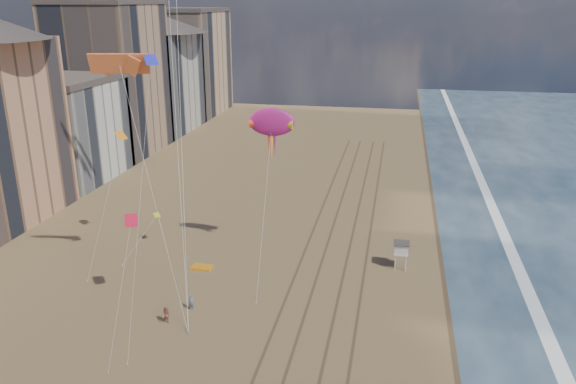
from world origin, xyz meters
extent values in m
plane|color=#42301E|center=(19.00, 40.00, 0.00)|extent=(260.00, 260.00, 0.00)
plane|color=white|center=(23.20, 40.00, 0.00)|extent=(260.00, 260.00, 0.00)
cube|color=brown|center=(-1.20, 30.00, 0.01)|extent=(0.28, 120.00, 0.01)
cube|color=brown|center=(1.20, 30.00, 0.01)|extent=(0.28, 120.00, 0.01)
cube|color=brown|center=(4.00, 30.00, 0.01)|extent=(0.28, 120.00, 0.01)
cube|color=brown|center=(6.20, 30.00, 0.01)|extent=(0.28, 120.00, 0.01)
cube|color=silver|center=(-45.00, 54.00, 8.00)|extent=(14.00, 18.00, 16.00)
cube|color=#473D38|center=(-45.00, 54.00, 16.50)|extent=(14.28, 18.36, 1.00)
cube|color=tan|center=(-46.00, 72.00, 14.00)|extent=(16.00, 20.00, 28.00)
cube|color=#473D38|center=(-46.00, 72.00, 28.50)|extent=(16.32, 20.40, 1.00)
cube|color=#BCB2A3|center=(-45.50, 92.00, 11.00)|extent=(15.00, 22.00, 22.00)
cone|color=#473D38|center=(-45.50, 92.00, 24.20)|extent=(34.22, 34.22, 4.40)
cube|color=tan|center=(-46.00, 114.00, 13.00)|extent=(16.00, 24.00, 26.00)
cube|color=#473D38|center=(-46.00, 114.00, 26.50)|extent=(16.32, 24.48, 1.00)
cylinder|color=silver|center=(9.50, 29.03, 0.88)|extent=(0.12, 0.12, 1.75)
cylinder|color=silver|center=(10.67, 29.03, 0.88)|extent=(0.12, 0.12, 1.75)
cylinder|color=silver|center=(9.50, 30.20, 0.88)|extent=(0.12, 0.12, 1.75)
cylinder|color=silver|center=(10.67, 30.20, 0.88)|extent=(0.12, 0.12, 1.75)
cube|color=silver|center=(10.08, 29.62, 1.90)|extent=(1.56, 1.56, 0.12)
cube|color=silver|center=(10.08, 29.62, 2.48)|extent=(1.46, 1.46, 1.07)
cube|color=#473D38|center=(10.08, 29.62, 3.11)|extent=(1.75, 1.75, 0.10)
cube|color=orange|center=(-11.81, 25.23, 0.13)|extent=(2.37, 1.58, 0.26)
ellipsoid|color=#AE1A71|center=(-4.43, 28.86, 16.30)|extent=(4.77, 0.90, 2.84)
cone|color=red|center=(-6.14, 28.86, 16.08)|extent=(1.28, 1.07, 1.07)
cone|color=yellow|center=(-2.73, 28.86, 16.08)|extent=(1.28, 1.07, 1.07)
cylinder|color=silver|center=(-4.17, 23.93, 7.62)|extent=(0.03, 0.03, 18.16)
imported|color=slate|center=(-9.78, 16.48, 0.83)|extent=(0.63, 0.44, 1.67)
imported|color=#9B5A4E|center=(-11.24, 13.78, 0.85)|extent=(0.94, 0.80, 1.70)
cube|color=orange|center=(-15.90, 18.28, 23.26)|extent=(5.46, 1.79, 1.85)
plane|color=orange|center=(-21.74, 28.28, 14.16)|extent=(1.74, 1.80, 0.72)
plane|color=#CCD916|center=(-19.14, 30.30, 4.00)|extent=(1.26, 1.26, 0.33)
plane|color=red|center=(-14.83, 15.68, 9.33)|extent=(1.87, 1.75, 0.87)
plane|color=#2728D1|center=(-12.79, 18.16, 23.67)|extent=(1.86, 1.81, 0.81)
camera|label=1|loc=(8.78, -28.82, 28.52)|focal=35.00mm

